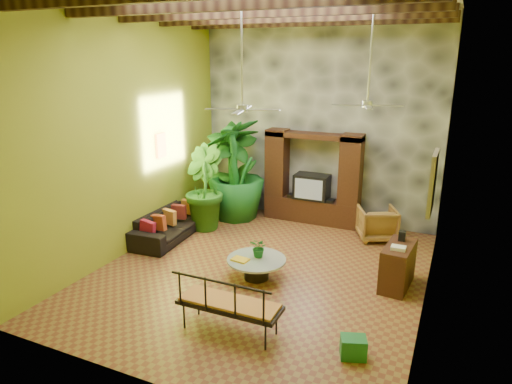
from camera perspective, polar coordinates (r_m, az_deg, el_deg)
The scene contains 22 objects.
ground at distance 9.08m, azimuth 0.71°, elevation -9.89°, with size 7.00×7.00×0.00m, color brown.
back_wall at distance 11.52m, azimuth 7.85°, elevation 8.74°, with size 6.00×0.02×5.00m, color olive.
left_wall at distance 9.85m, azimuth -15.56°, elevation 6.94°, with size 0.02×7.00×5.00m, color olive.
right_wall at distance 7.61m, azimuth 21.99°, elevation 3.61°, with size 0.02×7.00×5.00m, color olive.
stone_accent_wall at distance 11.47m, azimuth 7.76°, elevation 8.70°, with size 5.98×0.10×4.98m, color #3D3E45.
ceiling_beams at distance 8.15m, azimuth 0.84°, elevation 21.73°, with size 5.95×5.36×0.22m.
entertainment_center at distance 11.49m, azimuth 7.03°, elevation 0.92°, with size 2.40×0.55×2.30m.
ceiling_fan_front at distance 7.87m, azimuth -1.76°, elevation 11.86°, with size 1.28×1.28×1.86m.
ceiling_fan_back at distance 8.82m, azimuth 13.83°, elevation 11.92°, with size 1.28×1.28×1.86m.
wall_art_mask at distance 10.66m, azimuth -11.81°, elevation 5.73°, with size 0.06×0.32×0.55m, color gold.
wall_art_painting at distance 7.07m, azimuth 21.22°, elevation 1.09°, with size 0.06×0.70×0.90m, color navy.
sofa at distance 10.76m, azimuth -10.74°, elevation -3.98°, with size 2.20×0.86×0.64m, color black.
wicker_armchair at distance 10.82m, azimuth 14.89°, elevation -3.81°, with size 0.80×0.83×0.75m, color brown.
tall_plant_a at distance 11.83m, azimuth -2.82°, elevation 2.75°, with size 1.28×0.87×2.44m, color #195516.
tall_plant_b at distance 11.04m, azimuth -6.69°, elevation 0.55°, with size 1.12×0.90×2.03m, color #26671B.
tall_plant_c at distance 11.59m, azimuth -2.56°, elevation 2.84°, with size 1.45×1.45×2.59m, color #1B6A23.
coffee_table at distance 8.72m, azimuth 0.06°, elevation -9.19°, with size 1.12×1.12×0.40m.
centerpiece_plant at distance 8.66m, azimuth 0.41°, elevation -6.97°, with size 0.34×0.29×0.38m, color #185D1D.
yellow_tray at distance 8.59m, azimuth -1.99°, elevation -8.45°, with size 0.31×0.22×0.03m, color gold.
iron_bench at distance 7.00m, azimuth -3.64°, elevation -13.61°, with size 1.61×0.59×0.57m.
side_console at distance 8.77m, azimuth 17.30°, elevation -8.80°, with size 0.45×1.01×0.80m, color #351F10.
green_bin at distance 6.86m, azimuth 12.06°, elevation -18.46°, with size 0.35×0.26×0.31m, color #1E7122.
Camera 1 is at (3.25, -7.44, 4.06)m, focal length 32.00 mm.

